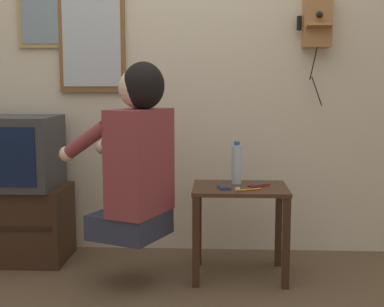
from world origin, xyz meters
name	(u,v)px	position (x,y,z in m)	size (l,w,h in m)	color
wall_back	(168,64)	(0.00, 1.08, 1.27)	(6.80, 0.05, 2.55)	beige
side_table	(240,206)	(0.47, 0.55, 0.43)	(0.55, 0.43, 0.54)	#422819
person	(136,154)	(-0.11, 0.36, 0.75)	(0.63, 0.57, 0.98)	#2D3347
tv_stand	(10,223)	(-1.01, 0.78, 0.24)	(0.75, 0.43, 0.48)	#382316
television	(10,152)	(-0.98, 0.76, 0.71)	(0.59, 0.47, 0.46)	#38383A
wall_phone_antique	(317,19)	(0.97, 1.00, 1.55)	(0.22, 0.19, 0.77)	#9E6B3D
framed_picture	(47,19)	(-0.80, 1.04, 1.57)	(0.39, 0.03, 0.38)	tan
wall_mirror	(92,35)	(-0.50, 1.04, 1.46)	(0.44, 0.03, 0.75)	brown
cell_phone_held	(224,187)	(0.37, 0.49, 0.55)	(0.08, 0.13, 0.01)	navy
cell_phone_spare	(259,185)	(0.58, 0.57, 0.55)	(0.14, 0.12, 0.01)	maroon
water_bottle	(237,164)	(0.45, 0.64, 0.66)	(0.06, 0.06, 0.26)	#ADC6DB
toothbrush	(246,190)	(0.50, 0.42, 0.55)	(0.15, 0.08, 0.02)	orange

